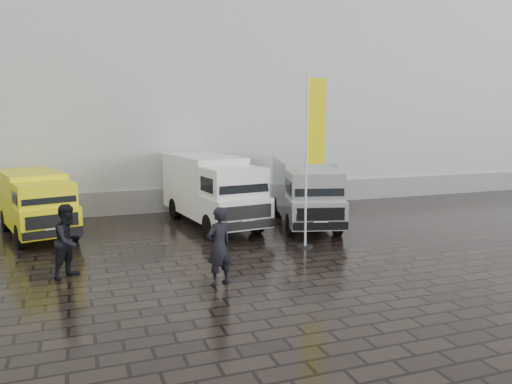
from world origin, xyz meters
TOP-DOWN VIEW (x-y plane):
  - ground at (0.00, 0.00)m, footprint 120.00×120.00m
  - exhibition_hall at (2.00, 16.00)m, footprint 44.00×16.00m
  - hall_plinth at (2.00, 7.95)m, footprint 44.00×0.15m
  - van_yellow at (-7.14, 5.14)m, footprint 2.91×4.98m
  - van_white at (-1.05, 4.70)m, footprint 2.73×6.16m
  - van_silver at (2.28, 3.64)m, footprint 3.23×5.84m
  - flagpole at (1.05, 0.64)m, footprint 0.88×0.50m
  - wheelie_bin at (4.85, 7.41)m, footprint 0.75×0.75m
  - person_front at (-2.64, -1.87)m, footprint 0.83×0.70m
  - person_tent at (-6.06, 0.02)m, footprint 1.15×1.16m

SIDE VIEW (x-z plane):
  - ground at x=0.00m, z-range 0.00..0.00m
  - wheelie_bin at x=4.85m, z-range 0.00..0.97m
  - hall_plinth at x=2.00m, z-range 0.00..1.00m
  - person_tent at x=-6.06m, z-range 0.00..1.89m
  - person_front at x=-2.64m, z-range 0.00..1.93m
  - van_yellow at x=-7.14m, z-range 0.00..2.16m
  - van_silver at x=2.28m, z-range 0.00..2.41m
  - van_white at x=-1.05m, z-range 0.00..2.58m
  - flagpole at x=1.05m, z-range 0.35..5.77m
  - exhibition_hall at x=2.00m, z-range 0.00..12.00m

